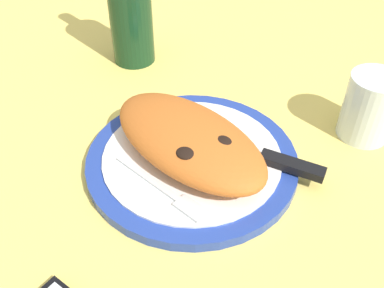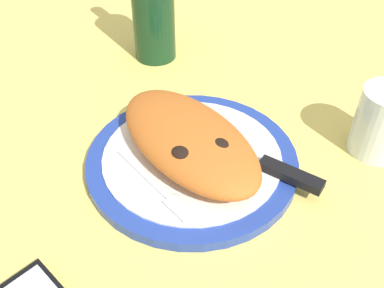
{
  "view_description": "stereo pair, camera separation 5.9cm",
  "coord_description": "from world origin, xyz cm",
  "px_view_note": "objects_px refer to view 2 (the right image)",
  "views": [
    {
      "loc": [
        23.44,
        -37.1,
        42.89
      ],
      "look_at": [
        0.0,
        0.0,
        3.82
      ],
      "focal_mm": 41.56,
      "sensor_mm": 36.0,
      "label": 1
    },
    {
      "loc": [
        28.18,
        -33.64,
        42.89
      ],
      "look_at": [
        0.0,
        0.0,
        3.82
      ],
      "focal_mm": 41.56,
      "sensor_mm": 36.0,
      "label": 2
    }
  ],
  "objects_px": {
    "fork": "(160,189)",
    "wine_bottle": "(153,0)",
    "plate": "(192,160)",
    "water_glass": "(381,126)",
    "knife": "(266,165)",
    "calzone": "(188,140)"
  },
  "relations": [
    {
      "from": "fork",
      "to": "wine_bottle",
      "type": "relative_size",
      "value": 0.56
    },
    {
      "from": "plate",
      "to": "water_glass",
      "type": "xyz_separation_m",
      "value": [
        0.18,
        0.19,
        0.03
      ]
    },
    {
      "from": "wine_bottle",
      "to": "water_glass",
      "type": "bearing_deg",
      "value": 1.55
    },
    {
      "from": "fork",
      "to": "knife",
      "type": "xyz_separation_m",
      "value": [
        0.08,
        0.12,
        0.0
      ]
    },
    {
      "from": "knife",
      "to": "water_glass",
      "type": "height_order",
      "value": "water_glass"
    },
    {
      "from": "calzone",
      "to": "water_glass",
      "type": "height_order",
      "value": "water_glass"
    },
    {
      "from": "knife",
      "to": "fork",
      "type": "bearing_deg",
      "value": -124.0
    },
    {
      "from": "plate",
      "to": "fork",
      "type": "xyz_separation_m",
      "value": [
        0.01,
        -0.07,
        0.01
      ]
    },
    {
      "from": "plate",
      "to": "calzone",
      "type": "height_order",
      "value": "calzone"
    },
    {
      "from": "knife",
      "to": "water_glass",
      "type": "distance_m",
      "value": 0.17
    },
    {
      "from": "fork",
      "to": "wine_bottle",
      "type": "distance_m",
      "value": 0.37
    },
    {
      "from": "water_glass",
      "to": "knife",
      "type": "bearing_deg",
      "value": -120.86
    },
    {
      "from": "fork",
      "to": "knife",
      "type": "height_order",
      "value": "knife"
    },
    {
      "from": "wine_bottle",
      "to": "calzone",
      "type": "bearing_deg",
      "value": -37.89
    },
    {
      "from": "plate",
      "to": "water_glass",
      "type": "distance_m",
      "value": 0.26
    },
    {
      "from": "plate",
      "to": "water_glass",
      "type": "bearing_deg",
      "value": 47.11
    },
    {
      "from": "water_glass",
      "to": "wine_bottle",
      "type": "relative_size",
      "value": 0.37
    },
    {
      "from": "calzone",
      "to": "knife",
      "type": "relative_size",
      "value": 1.19
    },
    {
      "from": "calzone",
      "to": "water_glass",
      "type": "bearing_deg",
      "value": 46.49
    },
    {
      "from": "water_glass",
      "to": "wine_bottle",
      "type": "distance_m",
      "value": 0.42
    },
    {
      "from": "knife",
      "to": "water_glass",
      "type": "xyz_separation_m",
      "value": [
        0.09,
        0.15,
        0.02
      ]
    },
    {
      "from": "calzone",
      "to": "wine_bottle",
      "type": "xyz_separation_m",
      "value": [
        -0.23,
        0.18,
        0.06
      ]
    }
  ]
}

